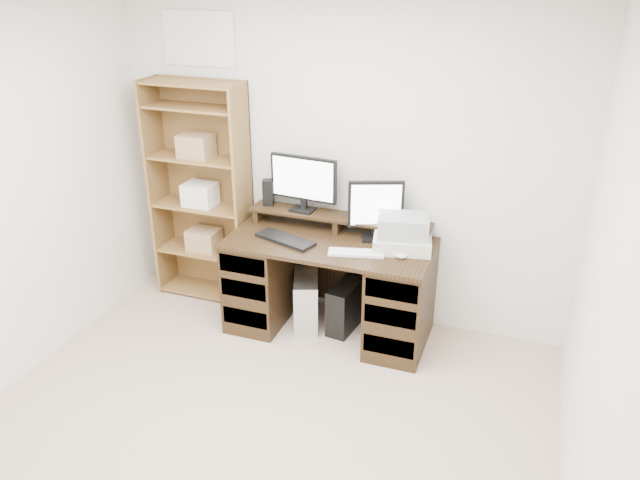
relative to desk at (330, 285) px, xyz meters
The scene contains 14 objects.
room 1.85m from the desk, 91.63° to the right, with size 3.54×4.04×2.54m.
desk is the anchor object (origin of this frame).
riser_shelf 0.50m from the desk, 90.00° to the left, with size 1.40×0.22×0.12m.
monitor_wide 0.81m from the desk, 141.90° to the left, with size 0.53×0.15×0.42m.
monitor_small 0.69m from the desk, 29.77° to the left, with size 0.39×0.21×0.44m.
speaker 0.86m from the desk, 158.09° to the left, with size 0.08×0.08×0.20m, color black.
keyboard_black 0.50m from the desk, 160.18° to the right, with size 0.46×0.15×0.03m, color black.
keyboard_white 0.46m from the desk, 30.37° to the right, with size 0.39×0.12×0.02m, color silver.
mouse 0.67m from the desk, 10.12° to the right, with size 0.09×0.06×0.04m, color silver.
printer 0.67m from the desk, ahead, with size 0.40×0.30×0.10m, color beige.
basket 0.75m from the desk, ahead, with size 0.35×0.25×0.15m, color #93989C.
tower_silver 0.27m from the desk, behind, with size 0.18×0.41×0.41m, color silver.
tower_black 0.24m from the desk, 28.43° to the left, with size 0.21×0.39×0.38m.
bookshelf 1.30m from the desk, 169.68° to the left, with size 0.80×0.30×1.80m.
Camera 1 is at (1.38, -2.26, 2.64)m, focal length 35.00 mm.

